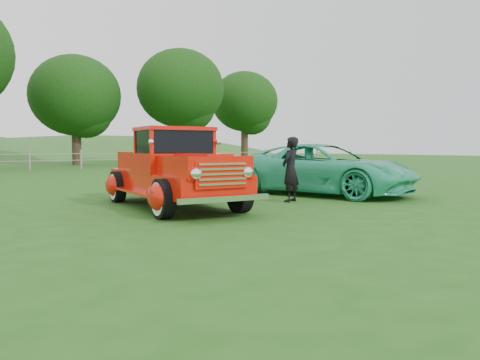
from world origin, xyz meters
TOP-DOWN VIEW (x-y plane):
  - ground at (0.00, 0.00)m, footprint 140.00×140.00m
  - fence_line at (0.00, 22.00)m, footprint 48.00×0.12m
  - tree_near_east at (5.00, 29.00)m, footprint 6.80×6.80m
  - tree_mid_east at (13.00, 27.00)m, footprint 7.20×7.20m
  - tree_far_east at (22.00, 30.00)m, footprint 6.60×6.60m
  - red_pickup at (-1.54, 2.05)m, footprint 2.67×5.16m
  - teal_sedan at (3.23, 1.98)m, footprint 3.68×5.63m
  - man at (1.26, 1.25)m, footprint 0.68×0.57m

SIDE VIEW (x-z plane):
  - ground at x=0.00m, z-range 0.00..0.00m
  - fence_line at x=0.00m, z-range 0.00..1.20m
  - teal_sedan at x=3.23m, z-range 0.00..1.44m
  - red_pickup at x=-1.54m, z-range -0.09..1.69m
  - man at x=1.26m, z-range 0.00..1.60m
  - tree_near_east at x=5.00m, z-range 1.08..9.41m
  - tree_far_east at x=22.00m, z-range 1.43..10.29m
  - tree_mid_east at x=13.00m, z-range 1.45..10.89m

